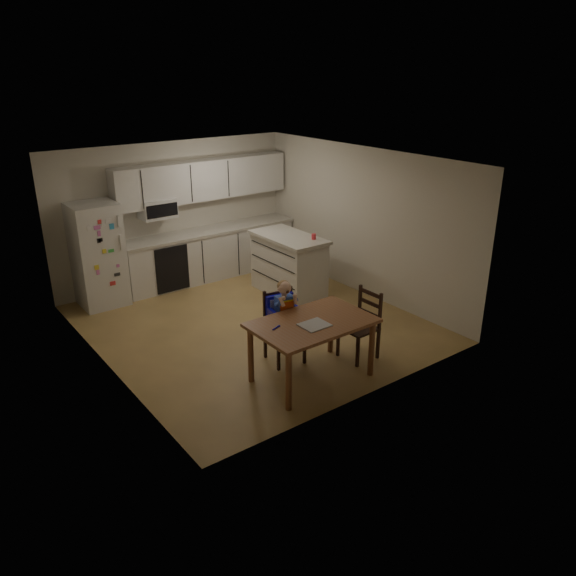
% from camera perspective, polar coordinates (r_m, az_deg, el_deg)
% --- Properties ---
extents(room, '(4.52, 5.01, 2.51)m').
position_cam_1_polar(room, '(8.62, -5.60, 5.02)').
color(room, olive).
rests_on(room, ground).
extents(refrigerator, '(0.72, 0.70, 1.70)m').
position_cam_1_polar(refrigerator, '(9.59, -18.76, 3.19)').
color(refrigerator, silver).
rests_on(refrigerator, ground).
extents(kitchen_run, '(3.37, 0.62, 2.15)m').
position_cam_1_polar(kitchen_run, '(10.43, -8.27, 5.74)').
color(kitchen_run, silver).
rests_on(kitchen_run, ground).
extents(kitchen_island, '(0.74, 1.41, 1.04)m').
position_cam_1_polar(kitchen_island, '(9.63, 0.06, 2.40)').
color(kitchen_island, silver).
rests_on(kitchen_island, ground).
extents(red_cup, '(0.07, 0.07, 0.09)m').
position_cam_1_polar(red_cup, '(9.27, 2.63, 5.24)').
color(red_cup, red).
rests_on(red_cup, kitchen_island).
extents(dining_table, '(1.48, 0.95, 0.79)m').
position_cam_1_polar(dining_table, '(6.93, 2.47, -4.20)').
color(dining_table, brown).
rests_on(dining_table, ground).
extents(napkin, '(0.33, 0.29, 0.01)m').
position_cam_1_polar(napkin, '(6.77, 2.70, -3.76)').
color(napkin, '#B7B7BC').
rests_on(napkin, dining_table).
extents(toddler_spoon, '(0.12, 0.06, 0.02)m').
position_cam_1_polar(toddler_spoon, '(6.69, -1.26, -4.07)').
color(toddler_spoon, '#110EC0').
rests_on(toddler_spoon, dining_table).
extents(chair_booster, '(0.49, 0.49, 1.15)m').
position_cam_1_polar(chair_booster, '(7.37, -0.52, -2.48)').
color(chair_booster, black).
rests_on(chair_booster, ground).
extents(chair_side, '(0.43, 0.43, 0.95)m').
position_cam_1_polar(chair_side, '(7.60, 7.75, -3.18)').
color(chair_side, black).
rests_on(chair_side, ground).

